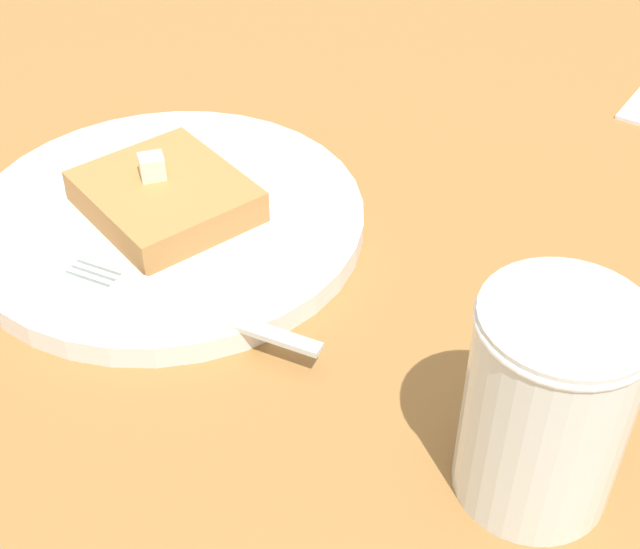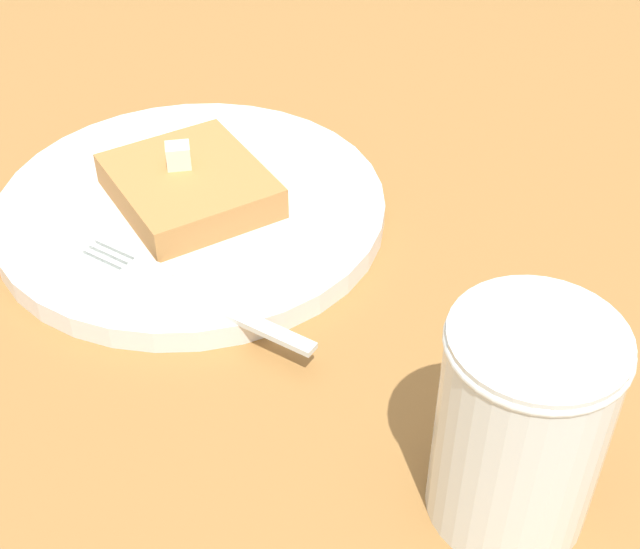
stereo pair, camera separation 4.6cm
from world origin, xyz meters
TOP-DOWN VIEW (x-y plane):
  - table_surface at (0.00, 0.00)cm, footprint 111.64×111.64cm
  - plate at (0.26, 3.48)cm, footprint 24.89×24.89cm
  - toast_slice_center at (0.26, 3.48)cm, footprint 10.50×11.44cm
  - butter_pat_primary at (0.03, 2.56)cm, footprint 1.99×1.94cm
  - fork at (5.78, 10.41)cm, footprint 5.71×15.79cm
  - syrup_jar at (2.20, 31.11)cm, footprint 7.44×7.44cm

SIDE VIEW (x-z plane):
  - table_surface at x=0.00cm, z-range 0.00..2.16cm
  - plate at x=0.26cm, z-range 2.28..3.75cm
  - fork at x=5.78cm, z-range 3.63..3.99cm
  - toast_slice_center at x=0.26cm, z-range 3.63..5.73cm
  - butter_pat_primary at x=0.03cm, z-range 5.73..7.23cm
  - syrup_jar at x=2.20cm, z-range 1.59..12.23cm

